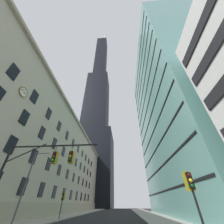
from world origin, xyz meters
TOP-DOWN VIEW (x-y plane):
  - station_building at (-18.25, 30.10)m, footprint 15.18×72.21m
  - dark_skyscraper at (-17.10, 79.87)m, footprint 27.38×27.38m
  - glass_office_midrise at (20.54, 23.08)m, footprint 19.18×35.94m
  - traffic_signal_mast at (-3.85, 4.40)m, footprint 8.51×0.63m
  - traffic_light_near_right at (7.31, 2.37)m, footprint 0.40×0.63m
  - traffic_light_far_left at (-6.63, 17.47)m, footprint 0.40×0.63m
  - street_lamppost at (-7.85, 9.54)m, footprint 2.56×0.32m

SIDE VIEW (x-z plane):
  - traffic_light_far_left at x=-6.63m, z-range 1.12..4.44m
  - traffic_light_near_right at x=7.31m, z-range 1.18..4.67m
  - street_lamppost at x=-7.85m, z-range 0.89..8.37m
  - traffic_signal_mast at x=-3.85m, z-range 1.50..8.02m
  - station_building at x=-18.25m, z-range -0.02..24.61m
  - glass_office_midrise at x=20.54m, z-range 0.00..49.44m
  - dark_skyscraper at x=-17.10m, z-range -41.04..165.74m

